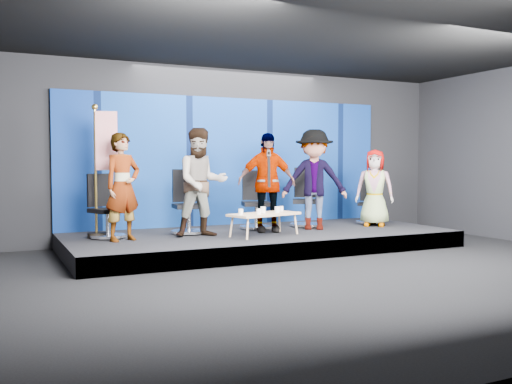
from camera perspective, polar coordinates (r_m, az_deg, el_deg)
ground at (r=8.43m, az=8.00°, el=-7.87°), size 10.00×10.00×0.00m
room_walls at (r=8.32m, az=8.12°, el=8.80°), size 10.02×8.02×3.51m
riser at (r=10.55m, az=0.50°, el=-4.81°), size 7.00×3.00×0.30m
backdrop at (r=11.78m, az=-2.58°, el=3.07°), size 7.00×0.08×2.60m
chair_a at (r=9.98m, az=-14.79°, el=-2.43°), size 0.80×0.80×1.09m
panelist_a at (r=9.52m, az=-13.19°, el=0.50°), size 0.76×0.63×1.76m
chair_b at (r=10.32m, az=-6.81°, el=-2.05°), size 0.71×0.71×1.16m
panelist_b at (r=9.84m, az=-5.46°, el=0.96°), size 0.98×0.80×1.87m
chair_c at (r=10.99m, az=-0.04°, el=-1.78°), size 0.79×0.79×1.12m
panelist_c at (r=10.49m, az=1.06°, el=0.96°), size 1.15×0.73×1.82m
chair_d at (r=11.43m, az=5.04°, el=-1.52°), size 0.90×0.90×1.18m
panelist_d at (r=10.92m, az=5.85°, el=1.24°), size 1.42×1.22×1.91m
chair_e at (r=12.21m, az=11.21°, el=-1.63°), size 0.75×0.75×0.95m
panelist_e at (r=11.69m, az=11.77°, el=0.41°), size 0.89×0.86×1.54m
coffee_table at (r=9.96m, az=0.83°, el=-2.30°), size 1.39×0.87×0.40m
mug_a at (r=9.70m, az=-1.53°, el=-1.97°), size 0.08×0.08×0.10m
mug_b at (r=9.71m, az=0.29°, el=-1.96°), size 0.08×0.08×0.10m
mug_c at (r=10.04m, az=0.71°, el=-1.77°), size 0.09×0.09×0.11m
mug_d at (r=10.07m, az=2.15°, el=-1.75°), size 0.09×0.09×0.11m
mug_e at (r=10.36m, az=2.54°, el=-1.67°), size 0.08×0.08×0.09m
flag_stand at (r=9.94m, az=-15.11°, el=2.39°), size 0.50×0.30×2.26m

